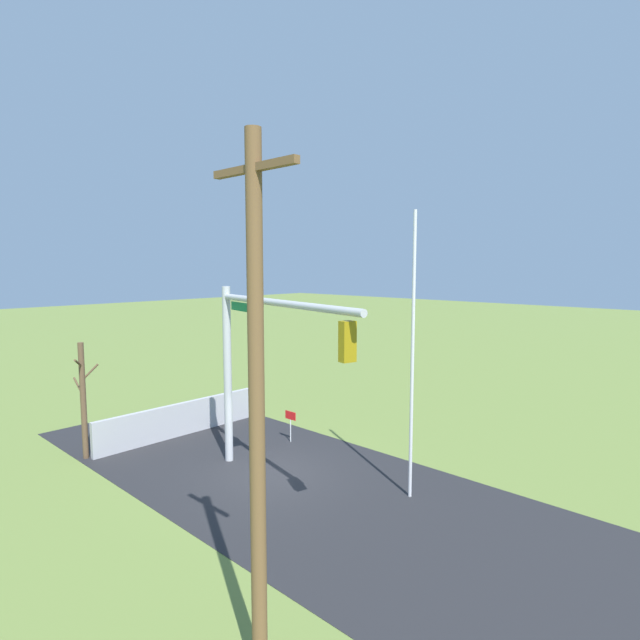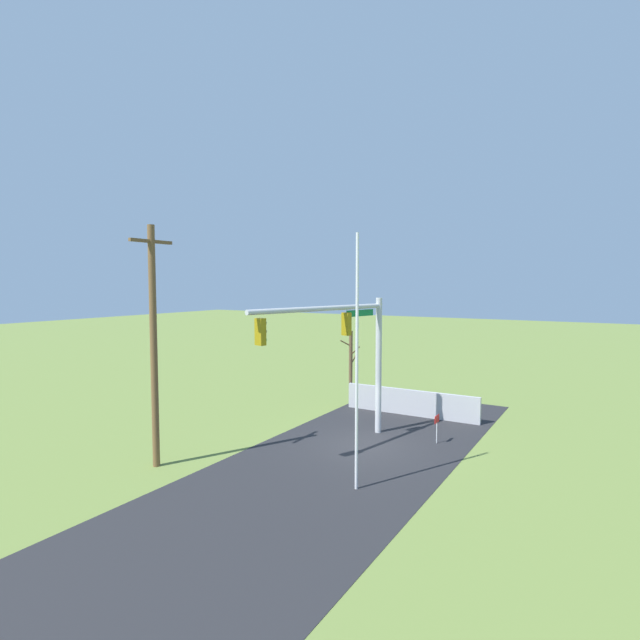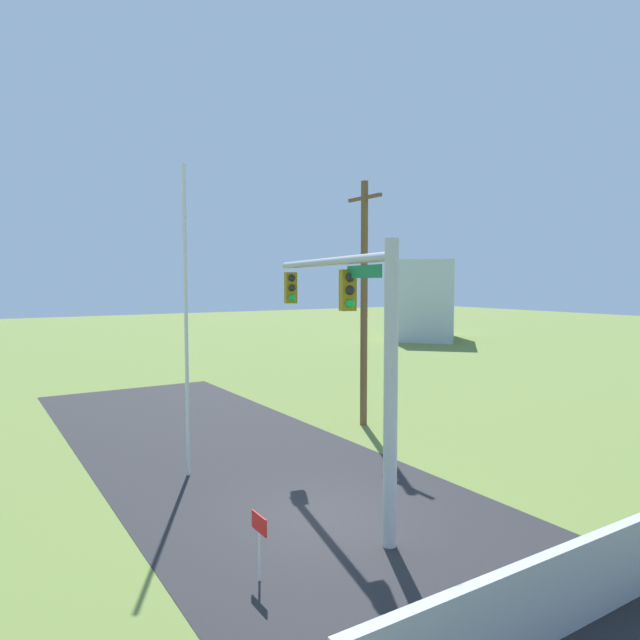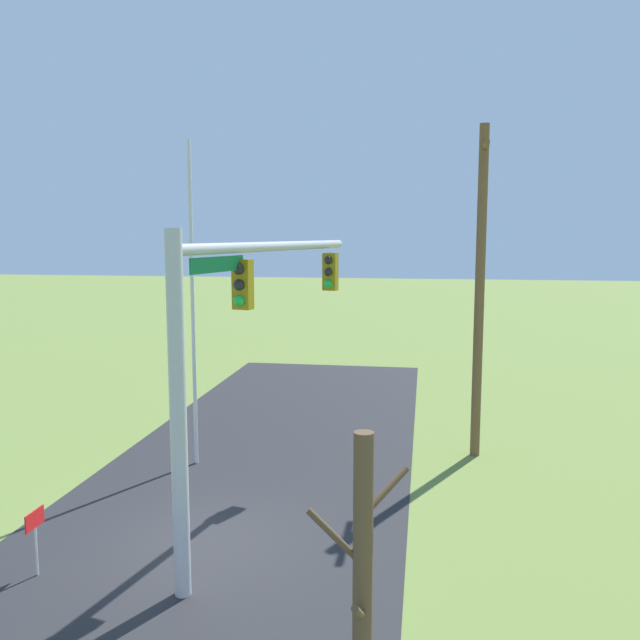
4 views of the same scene
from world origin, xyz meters
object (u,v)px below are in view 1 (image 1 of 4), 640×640
(utility_pole, at_px, (257,407))
(open_sign, at_px, (290,419))
(signal_mast, at_px, (255,346))
(bare_tree, at_px, (83,399))
(flagpole, at_px, (412,357))

(utility_pole, height_order, open_sign, utility_pole)
(signal_mast, xyz_separation_m, bare_tree, (5.99, 2.93, -2.22))
(signal_mast, distance_m, bare_tree, 7.03)
(flagpole, bearing_deg, bare_tree, 27.96)
(open_sign, bearing_deg, bare_tree, 56.56)
(open_sign, bearing_deg, utility_pole, 134.03)
(flagpole, height_order, bare_tree, flagpole)
(flagpole, distance_m, open_sign, 6.95)
(flagpole, bearing_deg, utility_pole, 104.31)
(signal_mast, relative_size, flagpole, 0.89)
(signal_mast, bearing_deg, flagpole, -149.40)
(signal_mast, bearing_deg, bare_tree, 26.04)
(flagpole, xyz_separation_m, bare_tree, (10.16, 5.39, -2.07))
(signal_mast, xyz_separation_m, utility_pole, (-6.05, 4.93, 0.26))
(signal_mast, height_order, flagpole, flagpole)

